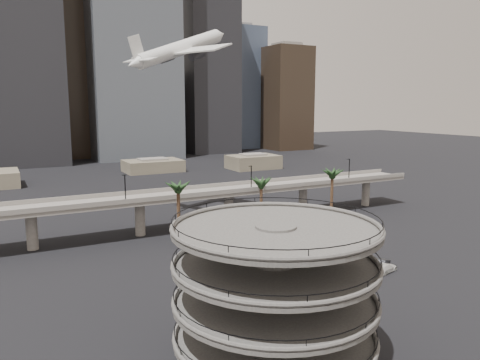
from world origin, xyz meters
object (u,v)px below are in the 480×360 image
parking_ramp (275,283)px  car_c (385,268)px  airborne_jet (180,49)px  overpass (186,198)px  car_b (382,263)px  car_a (277,297)px

parking_ramp → car_c: 37.90m
airborne_jet → car_c: (14.21, -59.60, -42.02)m
parking_ramp → overpass: 60.46m
parking_ramp → car_b: (34.12, 18.27, -9.02)m
parking_ramp → overpass: (13.00, 59.00, -2.50)m
car_c → parking_ramp: bearing=101.7°
overpass → car_a: 44.98m
parking_ramp → airborne_jet: airborne_jet is taller
overpass → car_a: size_ratio=27.55×
car_a → overpass: bearing=8.4°
airborne_jet → car_b: 72.95m
car_a → car_b: car_b is taller
car_a → car_c: bearing=-73.0°
airborne_jet → car_b: (15.34, -57.65, -41.99)m
parking_ramp → car_a: 19.69m
parking_ramp → airborne_jet: bearing=76.1°
parking_ramp → car_c: (32.99, 16.32, -9.05)m
airborne_jet → car_a: size_ratio=7.05×
overpass → airborne_jet: bearing=71.2°
airborne_jet → parking_ramp: bearing=-126.3°
airborne_jet → car_a: airborne_jet is taller
overpass → airborne_jet: size_ratio=3.91×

